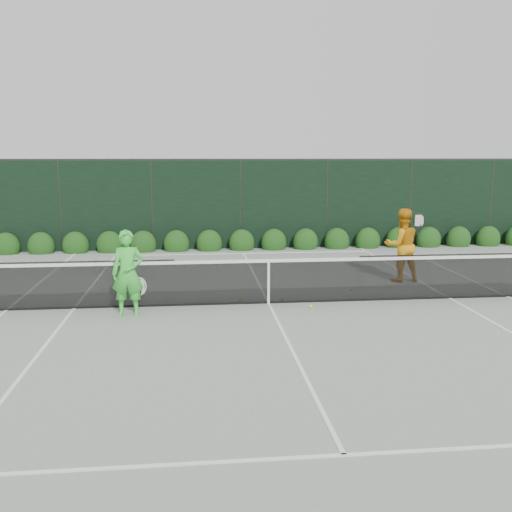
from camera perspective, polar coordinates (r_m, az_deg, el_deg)
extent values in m
plane|color=gray|center=(12.43, 1.25, -4.76)|extent=(80.00, 80.00, 0.00)
cube|color=black|center=(12.50, -18.22, -2.80)|extent=(4.40, 0.01, 1.02)
cube|color=black|center=(12.32, 1.26, -2.60)|extent=(4.00, 0.01, 0.96)
cube|color=black|center=(13.50, 19.25, -1.93)|extent=(4.40, 0.01, 1.02)
cube|color=white|center=(12.23, 1.27, -0.48)|extent=(12.80, 0.03, 0.07)
cube|color=black|center=(12.43, 1.25, -4.67)|extent=(12.80, 0.02, 0.04)
cube|color=white|center=(12.32, 1.26, -2.71)|extent=(0.05, 0.03, 0.91)
imported|color=green|center=(11.64, -12.70, -1.68)|extent=(0.64, 0.43, 1.73)
torus|color=silver|center=(11.77, -11.62, -3.00)|extent=(0.30, 0.08, 0.30)
cylinder|color=black|center=(11.83, -11.58, -4.14)|extent=(0.10, 0.03, 0.30)
imported|color=orange|center=(14.92, 14.37, 1.07)|extent=(0.94, 0.76, 1.86)
torus|color=black|center=(14.78, 16.02, 3.44)|extent=(0.30, 0.06, 0.30)
cylinder|color=black|center=(14.81, 15.97, 2.52)|extent=(0.10, 0.03, 0.30)
cube|color=white|center=(12.95, -23.69, -5.00)|extent=(0.06, 23.77, 0.01)
cube|color=white|center=(14.20, 23.84, -3.74)|extent=(0.06, 23.77, 0.01)
cube|color=white|center=(12.60, -17.72, -5.02)|extent=(0.06, 23.77, 0.01)
cube|color=white|center=(13.57, 18.80, -4.02)|extent=(0.06, 23.77, 0.01)
cube|color=white|center=(24.06, -2.35, 2.48)|extent=(11.03, 0.06, 0.01)
cube|color=white|center=(18.66, -1.25, 0.27)|extent=(8.23, 0.06, 0.01)
cube|color=white|center=(6.55, 8.80, -19.07)|extent=(8.23, 0.06, 0.01)
cube|color=white|center=(12.43, 1.25, -4.74)|extent=(0.06, 12.80, 0.01)
cube|color=black|center=(19.55, -1.53, 5.13)|extent=(32.00, 0.06, 3.00)
cube|color=#262826|center=(19.48, -1.56, 9.62)|extent=(32.00, 0.06, 0.06)
cylinder|color=#262826|center=(20.00, -19.00, 4.70)|extent=(0.08, 0.08, 3.00)
cylinder|color=#262826|center=(19.55, -10.37, 4.97)|extent=(0.08, 0.08, 3.00)
cylinder|color=#262826|center=(19.55, -1.53, 5.13)|extent=(0.08, 0.08, 3.00)
cylinder|color=#262826|center=(20.01, 7.09, 5.18)|extent=(0.08, 0.08, 3.00)
cylinder|color=#262826|center=(20.90, 15.16, 5.11)|extent=(0.08, 0.08, 3.00)
cylinder|color=#262826|center=(22.16, 22.44, 4.96)|extent=(0.08, 0.08, 3.00)
ellipsoid|color=#14340E|center=(20.26, -23.70, 0.85)|extent=(0.86, 0.65, 0.94)
ellipsoid|color=#14340E|center=(19.95, -20.69, 0.92)|extent=(0.86, 0.65, 0.94)
ellipsoid|color=#14340E|center=(19.70, -17.60, 0.99)|extent=(0.86, 0.65, 0.94)
ellipsoid|color=#14340E|center=(19.51, -14.43, 1.06)|extent=(0.86, 0.65, 0.94)
ellipsoid|color=#14340E|center=(19.38, -11.21, 1.13)|extent=(0.86, 0.65, 0.94)
ellipsoid|color=#14340E|center=(19.31, -7.96, 1.20)|extent=(0.86, 0.65, 0.94)
ellipsoid|color=#14340E|center=(19.30, -4.69, 1.26)|extent=(0.86, 0.65, 0.94)
ellipsoid|color=#14340E|center=(19.36, -1.44, 1.31)|extent=(0.86, 0.65, 0.94)
ellipsoid|color=#14340E|center=(19.48, 1.79, 1.36)|extent=(0.86, 0.65, 0.94)
ellipsoid|color=#14340E|center=(19.65, 4.97, 1.41)|extent=(0.86, 0.65, 0.94)
ellipsoid|color=#14340E|center=(19.89, 8.08, 1.45)|extent=(0.86, 0.65, 0.94)
ellipsoid|color=#14340E|center=(20.19, 11.11, 1.49)|extent=(0.86, 0.65, 0.94)
ellipsoid|color=#14340E|center=(20.54, 14.05, 1.52)|extent=(0.86, 0.65, 0.94)
ellipsoid|color=#14340E|center=(20.94, 16.88, 1.55)|extent=(0.86, 0.65, 0.94)
ellipsoid|color=#14340E|center=(21.39, 19.60, 1.57)|extent=(0.86, 0.65, 0.94)
ellipsoid|color=#14340E|center=(21.89, 22.19, 1.59)|extent=(0.86, 0.65, 0.94)
sphere|color=#E6F135|center=(12.64, -1.51, -4.35)|extent=(0.07, 0.07, 0.07)
sphere|color=#E6F135|center=(12.13, 5.49, -5.03)|extent=(0.07, 0.07, 0.07)
sphere|color=#E6F135|center=(13.77, 9.50, -3.29)|extent=(0.07, 0.07, 0.07)
sphere|color=#E6F135|center=(12.72, 2.67, -4.27)|extent=(0.07, 0.07, 0.07)
sphere|color=#E6F135|center=(12.48, -1.63, -4.55)|extent=(0.07, 0.07, 0.07)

